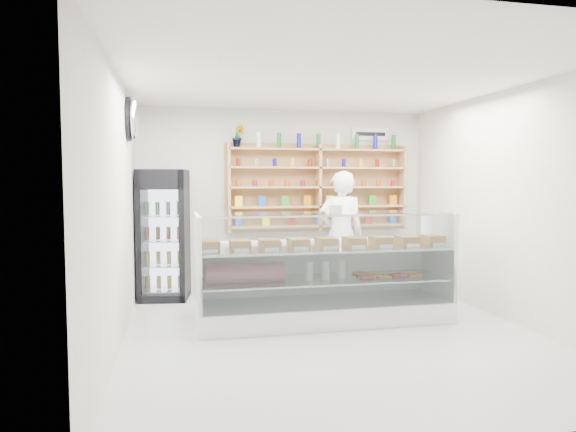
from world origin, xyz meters
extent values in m
plane|color=#B8B8BD|center=(0.00, 0.00, 0.00)|extent=(5.00, 5.00, 0.00)
plane|color=white|center=(0.00, 0.00, 2.80)|extent=(5.00, 5.00, 0.00)
plane|color=beige|center=(0.00, 2.50, 1.40)|extent=(4.50, 0.00, 4.50)
plane|color=beige|center=(0.00, -2.50, 1.40)|extent=(4.50, 0.00, 4.50)
plane|color=beige|center=(-2.25, 0.00, 1.40)|extent=(0.00, 5.00, 5.00)
plane|color=beige|center=(2.25, 0.00, 1.40)|extent=(0.00, 5.00, 5.00)
cube|color=white|center=(0.06, 0.48, 0.13)|extent=(3.04, 0.86, 0.25)
cube|color=white|center=(0.06, 0.88, 0.57)|extent=(3.04, 0.05, 0.64)
cube|color=silver|center=(0.06, 0.48, 0.52)|extent=(2.92, 0.76, 0.02)
cube|color=silver|center=(0.06, 0.48, 0.89)|extent=(2.98, 0.79, 0.02)
cube|color=silver|center=(0.06, 0.06, 0.79)|extent=(2.98, 0.12, 1.06)
cube|color=silver|center=(0.06, 0.43, 1.32)|extent=(2.98, 0.60, 0.01)
imported|color=white|center=(0.66, 1.70, 0.92)|extent=(0.71, 0.50, 1.84)
cube|color=black|center=(-1.85, 2.14, 0.93)|extent=(0.76, 0.74, 1.86)
cube|color=#290432|center=(-1.81, 1.84, 1.72)|extent=(0.65, 0.13, 0.26)
cube|color=silver|center=(-1.80, 1.82, 0.85)|extent=(0.56, 0.09, 1.47)
cube|color=tan|center=(-0.90, 2.34, 1.59)|extent=(0.04, 0.28, 1.33)
cube|color=tan|center=(0.50, 2.34, 1.59)|extent=(0.04, 0.28, 1.33)
cube|color=tan|center=(1.90, 2.34, 1.59)|extent=(0.04, 0.28, 1.33)
cube|color=tan|center=(0.50, 2.34, 1.00)|extent=(2.80, 0.28, 0.03)
cube|color=tan|center=(0.50, 2.34, 1.30)|extent=(2.80, 0.28, 0.03)
cube|color=tan|center=(0.50, 2.34, 1.60)|extent=(2.80, 0.28, 0.03)
cube|color=tan|center=(0.50, 2.34, 1.90)|extent=(2.80, 0.28, 0.03)
cube|color=tan|center=(0.50, 2.34, 2.18)|extent=(2.80, 0.28, 0.03)
imported|color=#1E6626|center=(-0.75, 2.34, 2.36)|extent=(0.20, 0.17, 0.33)
ellipsoid|color=silver|center=(-2.17, 1.20, 2.45)|extent=(0.15, 0.50, 0.50)
cube|color=white|center=(1.40, 2.47, 2.45)|extent=(0.62, 0.03, 0.20)
camera|label=1|loc=(-1.67, -5.38, 1.70)|focal=32.00mm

